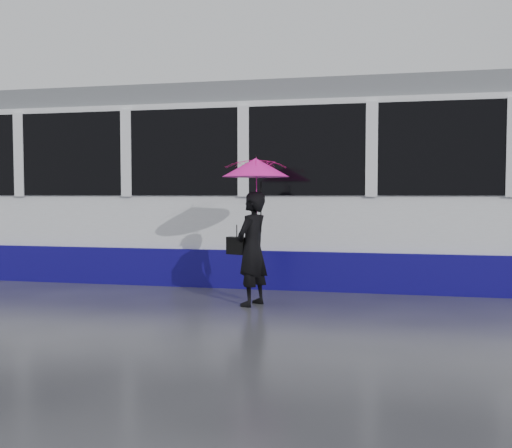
# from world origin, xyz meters

# --- Properties ---
(ground) EXTENTS (90.00, 90.00, 0.00)m
(ground) POSITION_xyz_m (0.00, 0.00, 0.00)
(ground) COLOR #2B2B30
(ground) RESTS_ON ground
(rails) EXTENTS (34.00, 1.51, 0.02)m
(rails) POSITION_xyz_m (0.00, 2.50, 0.01)
(rails) COLOR #3F3D38
(rails) RESTS_ON ground
(tram) EXTENTS (26.00, 2.56, 3.35)m
(tram) POSITION_xyz_m (-3.88, 2.50, 1.64)
(tram) COLOR white
(tram) RESTS_ON ground
(woman) EXTENTS (0.54, 0.66, 1.55)m
(woman) POSITION_xyz_m (0.05, -0.05, 0.78)
(woman) COLOR black
(woman) RESTS_ON ground
(umbrella) EXTENTS (1.17, 1.17, 1.05)m
(umbrella) POSITION_xyz_m (0.10, -0.05, 1.70)
(umbrella) COLOR #DA1272
(umbrella) RESTS_ON ground
(handbag) EXTENTS (0.30, 0.21, 0.42)m
(handbag) POSITION_xyz_m (-0.17, -0.03, 0.81)
(handbag) COLOR black
(handbag) RESTS_ON ground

